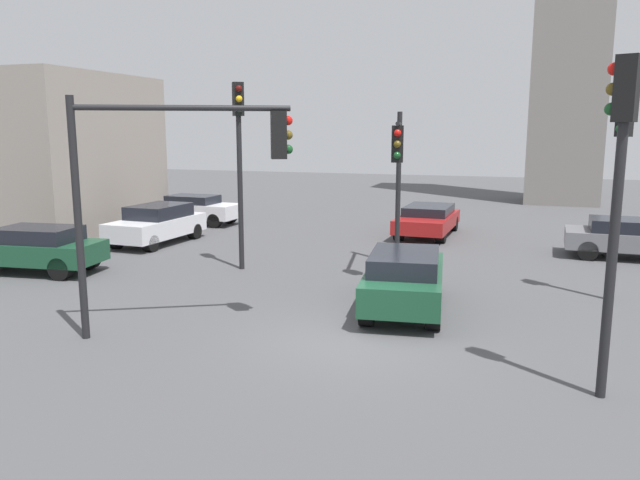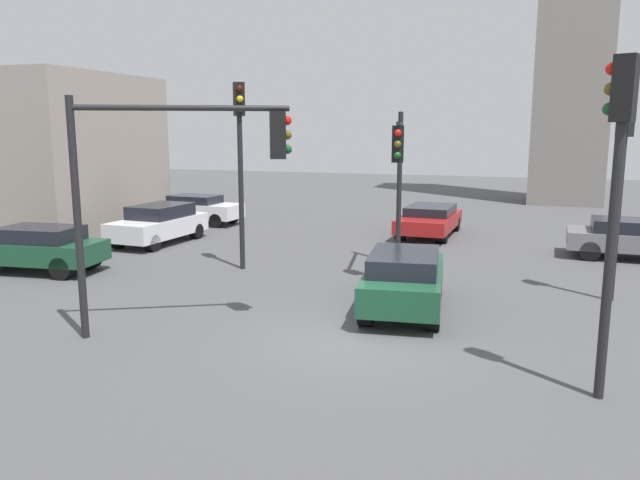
# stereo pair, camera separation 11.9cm
# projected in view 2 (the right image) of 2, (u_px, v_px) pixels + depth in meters

# --- Properties ---
(ground_plane) EXTENTS (95.37, 95.37, 0.00)m
(ground_plane) POSITION_uv_depth(u_px,v_px,m) (351.00, 339.00, 12.99)
(ground_plane) COLOR #4C4C4F
(traffic_light_0) EXTENTS (0.44, 0.49, 5.77)m
(traffic_light_0) POSITION_uv_depth(u_px,v_px,m) (240.00, 142.00, 18.81)
(traffic_light_0) COLOR black
(traffic_light_0) RESTS_ON ground_plane
(traffic_light_1) EXTENTS (4.04, 2.21, 5.04)m
(traffic_light_1) POSITION_uv_depth(u_px,v_px,m) (179.00, 164.00, 12.75)
(traffic_light_1) COLOR black
(traffic_light_1) RESTS_ON ground_plane
(traffic_light_2) EXTENTS (0.49, 0.41, 5.48)m
(traffic_light_2) POSITION_uv_depth(u_px,v_px,m) (617.00, 167.00, 9.49)
(traffic_light_2) COLOR black
(traffic_light_2) RESTS_ON ground_plane
(traffic_light_3) EXTENTS (0.44, 0.49, 5.19)m
(traffic_light_3) POSITION_uv_depth(u_px,v_px,m) (622.00, 160.00, 15.27)
(traffic_light_3) COLOR black
(traffic_light_3) RESTS_ON ground_plane
(traffic_light_4) EXTENTS (0.76, 3.16, 4.92)m
(traffic_light_4) POSITION_uv_depth(u_px,v_px,m) (399.00, 162.00, 18.23)
(traffic_light_4) COLOR black
(traffic_light_4) RESTS_ON ground_plane
(car_0) EXTENTS (2.08, 4.32, 1.49)m
(car_0) POSITION_uv_depth(u_px,v_px,m) (159.00, 223.00, 23.79)
(car_0) COLOR silver
(car_0) RESTS_ON ground_plane
(car_1) EXTENTS (2.20, 4.70, 1.23)m
(car_1) POSITION_uv_depth(u_px,v_px,m) (429.00, 219.00, 25.58)
(car_1) COLOR maroon
(car_1) RESTS_ON ground_plane
(car_2) EXTENTS (4.32, 2.24, 1.42)m
(car_2) POSITION_uv_depth(u_px,v_px,m) (37.00, 248.00, 18.97)
(car_2) COLOR #19472D
(car_2) RESTS_ON ground_plane
(car_3) EXTENTS (4.64, 2.11, 1.35)m
(car_3) POSITION_uv_depth(u_px,v_px,m) (638.00, 238.00, 20.83)
(car_3) COLOR slate
(car_3) RESTS_ON ground_plane
(car_5) EXTENTS (2.30, 4.49, 1.47)m
(car_5) POSITION_uv_depth(u_px,v_px,m) (404.00, 279.00, 14.94)
(car_5) COLOR #19472D
(car_5) RESTS_ON ground_plane
(car_6) EXTENTS (4.06, 1.84, 1.34)m
(car_6) POSITION_uv_depth(u_px,v_px,m) (198.00, 208.00, 28.66)
(car_6) COLOR silver
(car_6) RESTS_ON ground_plane
(building_flank) EXTENTS (12.25, 7.38, 6.58)m
(building_flank) POSITION_uv_depth(u_px,v_px,m) (1.00, 154.00, 26.88)
(building_flank) COLOR gray
(building_flank) RESTS_ON ground_plane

